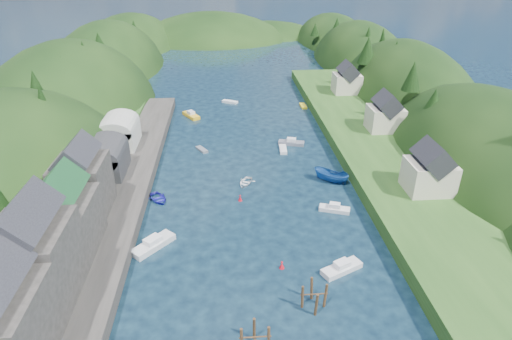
{
  "coord_description": "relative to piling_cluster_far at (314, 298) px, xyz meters",
  "views": [
    {
      "loc": [
        -4.81,
        -35.37,
        36.82
      ],
      "look_at": [
        0.0,
        28.0,
        4.0
      ],
      "focal_mm": 30.0,
      "sensor_mm": 36.0,
      "label": 1
    }
  ],
  "objects": [
    {
      "name": "ground",
      "position": [
        -4.58,
        49.23,
        -1.31
      ],
      "size": [
        600.0,
        600.0,
        0.0
      ],
      "primitive_type": "plane",
      "color": "black",
      "rests_on": "ground"
    },
    {
      "name": "moored_boats",
      "position": [
        -6.61,
        17.92,
        -0.59
      ],
      "size": [
        35.64,
        92.02,
        2.5
      ],
      "color": "silver",
      "rests_on": "ground"
    },
    {
      "name": "channel_buoy_near",
      "position": [
        -2.75,
        6.95,
        -0.83
      ],
      "size": [
        0.7,
        0.7,
        1.1
      ],
      "color": "#AF0E1A",
      "rests_on": "ground"
    },
    {
      "name": "boat_sheds",
      "position": [
        -30.58,
        38.23,
        3.96
      ],
      "size": [
        7.0,
        21.0,
        7.5
      ],
      "color": "#2D2D30",
      "rests_on": "quay_left"
    },
    {
      "name": "terrace_right",
      "position": [
        20.42,
        39.23,
        -0.11
      ],
      "size": [
        16.0,
        120.0,
        2.4
      ],
      "primitive_type": "cube",
      "color": "#234719",
      "rests_on": "ground"
    },
    {
      "name": "hill_trees",
      "position": [
        -4.33,
        64.72,
        9.8
      ],
      "size": [
        89.2,
        151.26,
        11.85
      ],
      "color": "black",
      "rests_on": "ground"
    },
    {
      "name": "right_bank_cottages",
      "position": [
        23.42,
        47.56,
        4.53
      ],
      "size": [
        9.0,
        59.24,
        8.41
      ],
      "color": "beige",
      "rests_on": "terrace_right"
    },
    {
      "name": "far_hills",
      "position": [
        -3.36,
        173.24,
        -12.11
      ],
      "size": [
        103.0,
        68.0,
        44.0
      ],
      "color": "black",
      "rests_on": "ground"
    },
    {
      "name": "channel_buoy_far",
      "position": [
        -7.42,
        24.17,
        -0.83
      ],
      "size": [
        0.7,
        0.7,
        1.1
      ],
      "color": "#AF0E1A",
      "rests_on": "ground"
    },
    {
      "name": "hillside_right",
      "position": [
        40.42,
        74.23,
        -8.72
      ],
      "size": [
        36.0,
        245.56,
        48.0
      ],
      "color": "black",
      "rests_on": "ground"
    },
    {
      "name": "terrace_left_grass",
      "position": [
        -35.58,
        19.23,
        -0.06
      ],
      "size": [
        12.0,
        110.0,
        2.5
      ],
      "primitive_type": "cube",
      "color": "#234719",
      "rests_on": "ground"
    },
    {
      "name": "quay_left",
      "position": [
        -28.58,
        19.23,
        -0.31
      ],
      "size": [
        12.0,
        110.0,
        2.0
      ],
      "primitive_type": "cube",
      "color": "#2D2B28",
      "rests_on": "ground"
    },
    {
      "name": "piling_cluster_far",
      "position": [
        0.0,
        0.0,
        0.0
      ],
      "size": [
        3.18,
        2.97,
        3.76
      ],
      "color": "#382314",
      "rests_on": "ground"
    },
    {
      "name": "quayside_buildings",
      "position": [
        -30.58,
        5.62,
        5.78
      ],
      "size": [
        8.0,
        35.84,
        12.9
      ],
      "color": "#2D2B28",
      "rests_on": "quay_left"
    },
    {
      "name": "hillside_left",
      "position": [
        -49.58,
        74.23,
        -9.34
      ],
      "size": [
        44.0,
        245.56,
        52.0
      ],
      "color": "black",
      "rests_on": "ground"
    }
  ]
}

